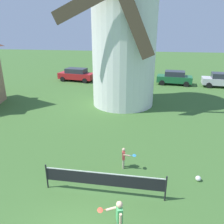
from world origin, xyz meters
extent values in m
cylinder|color=white|center=(-0.28, 13.93, 4.79)|extent=(5.10, 5.10, 9.58)
cylinder|color=black|center=(-2.09, 2.43, 0.55)|extent=(0.06, 0.06, 1.10)
cylinder|color=black|center=(2.66, 2.43, 0.55)|extent=(0.06, 0.06, 1.10)
cube|color=black|center=(0.29, 2.43, 0.68)|extent=(4.71, 0.01, 0.55)
cube|color=white|center=(0.29, 2.43, 0.97)|extent=(4.71, 0.02, 0.04)
cube|color=#4CB266|center=(1.13, 0.59, 0.89)|extent=(0.25, 0.34, 0.55)
sphere|color=#DBB28E|center=(1.13, 0.59, 1.26)|extent=(0.21, 0.21, 0.21)
cylinder|color=#DBB28E|center=(1.19, 0.41, 0.87)|extent=(0.09, 0.09, 0.41)
cylinder|color=#DBB28E|center=(0.90, 0.69, 0.97)|extent=(0.43, 0.22, 0.16)
cylinder|color=#D84C33|center=(0.75, 0.64, 0.97)|extent=(0.22, 0.09, 0.04)
ellipsoid|color=#D84C33|center=(0.54, 0.57, 0.97)|extent=(0.25, 0.29, 0.03)
cylinder|color=#9E937F|center=(0.84, 4.41, 0.24)|extent=(0.09, 0.09, 0.47)
cylinder|color=#9E937F|center=(0.86, 4.27, 0.24)|extent=(0.09, 0.09, 0.47)
cube|color=#DB4C4C|center=(0.85, 4.34, 0.68)|extent=(0.16, 0.25, 0.42)
sphere|color=#DBB28E|center=(0.85, 4.34, 0.97)|extent=(0.16, 0.16, 0.16)
cylinder|color=#DBB28E|center=(0.82, 4.49, 0.66)|extent=(0.07, 0.07, 0.32)
cylinder|color=#DBB28E|center=(1.01, 4.23, 0.75)|extent=(0.33, 0.11, 0.12)
cylinder|color=#338CCC|center=(1.13, 4.24, 0.75)|extent=(0.22, 0.06, 0.04)
ellipsoid|color=#338CCC|center=(1.35, 4.28, 0.75)|extent=(0.21, 0.26, 0.03)
sphere|color=silver|center=(4.16, 3.87, 0.12)|extent=(0.24, 0.24, 0.24)
cube|color=red|center=(-6.96, 21.82, 0.65)|extent=(4.55, 2.34, 0.70)
cube|color=#2D333D|center=(-6.96, 21.82, 1.28)|extent=(2.63, 1.85, 0.56)
cylinder|color=black|center=(-5.37, 22.43, 0.30)|extent=(0.62, 0.27, 0.60)
cylinder|color=black|center=(-5.63, 20.75, 0.30)|extent=(0.62, 0.27, 0.60)
cylinder|color=black|center=(-8.29, 22.88, 0.30)|extent=(0.62, 0.27, 0.60)
cylinder|color=black|center=(-8.55, 21.20, 0.30)|extent=(0.62, 0.27, 0.60)
cube|color=#1E232D|center=(-1.16, 21.60, 0.65)|extent=(4.43, 2.08, 0.70)
cube|color=#2D333D|center=(-1.16, 21.60, 1.28)|extent=(2.53, 1.71, 0.56)
cylinder|color=black|center=(0.37, 22.32, 0.30)|extent=(0.61, 0.23, 0.60)
cylinder|color=black|center=(0.22, 20.63, 0.30)|extent=(0.61, 0.23, 0.60)
cylinder|color=black|center=(-2.54, 22.58, 0.30)|extent=(0.61, 0.23, 0.60)
cylinder|color=black|center=(-2.69, 20.89, 0.30)|extent=(0.61, 0.23, 0.60)
cube|color=#1E6638|center=(4.80, 21.87, 0.65)|extent=(4.07, 2.11, 0.70)
cube|color=#2D333D|center=(4.80, 21.87, 1.28)|extent=(2.34, 1.72, 0.56)
cylinder|color=black|center=(6.21, 22.57, 0.30)|extent=(0.62, 0.24, 0.60)
cylinder|color=black|center=(6.03, 20.88, 0.30)|extent=(0.62, 0.24, 0.60)
cylinder|color=black|center=(3.57, 22.85, 0.30)|extent=(0.62, 0.24, 0.60)
cylinder|color=black|center=(3.38, 21.16, 0.30)|extent=(0.62, 0.24, 0.60)
cube|color=silver|center=(9.96, 21.42, 0.65)|extent=(4.50, 2.13, 0.70)
cube|color=#2D333D|center=(9.96, 21.42, 1.28)|extent=(2.57, 1.74, 0.56)
cylinder|color=black|center=(8.58, 22.42, 0.30)|extent=(0.62, 0.24, 0.60)
cylinder|color=black|center=(8.41, 20.72, 0.30)|extent=(0.62, 0.24, 0.60)
camera|label=1|loc=(1.76, -4.73, 6.25)|focal=36.16mm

